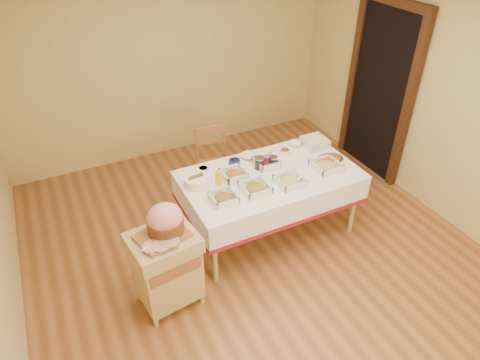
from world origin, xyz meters
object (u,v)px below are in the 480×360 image
preserve_jar_left (259,163)px  preserve_jar_right (273,162)px  plate_stack (315,142)px  dining_chair (214,164)px  bread_basket (196,181)px  brass_platter (329,159)px  ham_on_board (165,222)px  butcher_cart (166,266)px  dining_table (269,187)px  mustard_bottle (218,177)px

preserve_jar_left → preserve_jar_right: preserve_jar_left is taller
plate_stack → dining_chair: bearing=150.2°
bread_basket → brass_platter: bread_basket is taller
preserve_jar_right → plate_stack: 0.66m
ham_on_board → brass_platter: (1.96, 0.37, -0.13)m
preserve_jar_left → preserve_jar_right: bearing=-10.4°
ham_on_board → plate_stack: 2.12m
butcher_cart → preserve_jar_right: bearing=22.6°
ham_on_board → brass_platter: ham_on_board is taller
ham_on_board → preserve_jar_right: size_ratio=3.78×
ham_on_board → bread_basket: ham_on_board is taller
ham_on_board → dining_chair: bearing=52.4°
butcher_cart → dining_chair: bearing=51.9°
preserve_jar_right → plate_stack: bearing=14.2°
dining_table → dining_chair: bearing=107.2°
mustard_bottle → brass_platter: size_ratio=0.60×
ham_on_board → mustard_bottle: bearing=35.0°
brass_platter → ham_on_board: bearing=-169.3°
plate_stack → dining_table: bearing=-159.1°
brass_platter → mustard_bottle: bearing=174.4°
butcher_cart → ham_on_board: bearing=38.1°
mustard_bottle → brass_platter: 1.26m
dining_table → plate_stack: size_ratio=7.02×
ham_on_board → preserve_jar_left: (1.21, 0.58, -0.09)m
brass_platter → bread_basket: bearing=171.7°
dining_chair → brass_platter: 1.37m
preserve_jar_right → bread_basket: preserve_jar_right is taller
plate_stack → brass_platter: (-0.04, -0.34, -0.03)m
butcher_cart → preserve_jar_left: (1.25, 0.61, 0.37)m
mustard_bottle → ham_on_board: bearing=-145.0°
preserve_jar_right → mustard_bottle: 0.66m
dining_table → brass_platter: 0.73m
preserve_jar_right → plate_stack: (0.64, 0.16, -0.00)m
brass_platter → preserve_jar_right: bearing=163.3°
ham_on_board → bread_basket: 0.78m
preserve_jar_right → mustard_bottle: mustard_bottle is taller
butcher_cart → bread_basket: bread_basket is taller
dining_table → preserve_jar_left: 0.27m
dining_chair → mustard_bottle: mustard_bottle is taller
mustard_bottle → bread_basket: (-0.20, 0.09, -0.04)m
preserve_jar_right → mustard_bottle: (-0.66, -0.06, 0.03)m
butcher_cart → mustard_bottle: size_ratio=4.14×
mustard_bottle → preserve_jar_left: bearing=9.5°
preserve_jar_left → plate_stack: preserve_jar_left is taller
brass_platter → dining_chair: bearing=136.5°
ham_on_board → preserve_jar_right: ham_on_board is taller
butcher_cart → bread_basket: size_ratio=3.16×
dining_table → brass_platter: brass_platter is taller
mustard_bottle → plate_stack: bearing=9.6°
dining_chair → bread_basket: 0.92m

